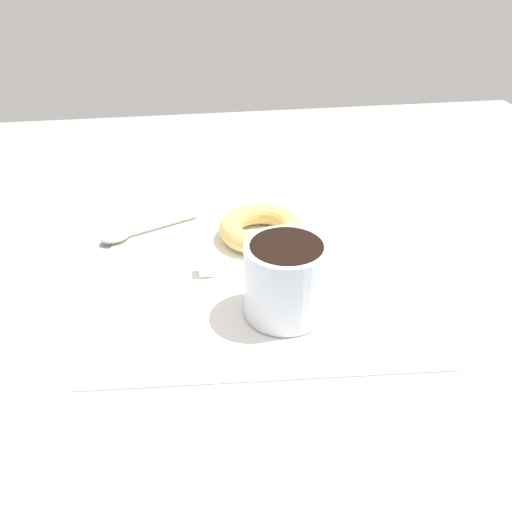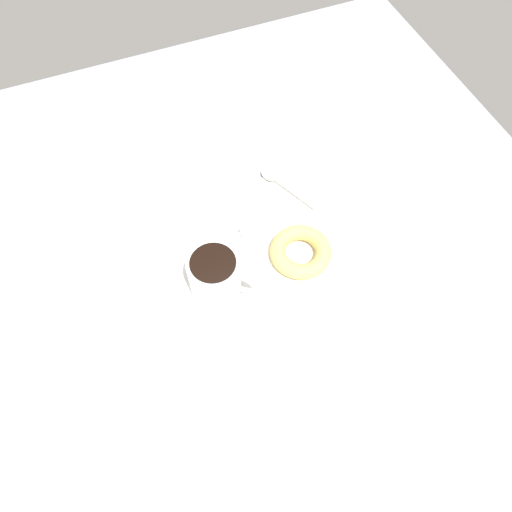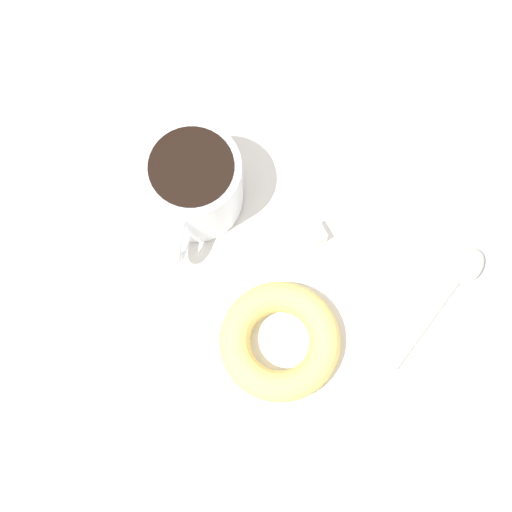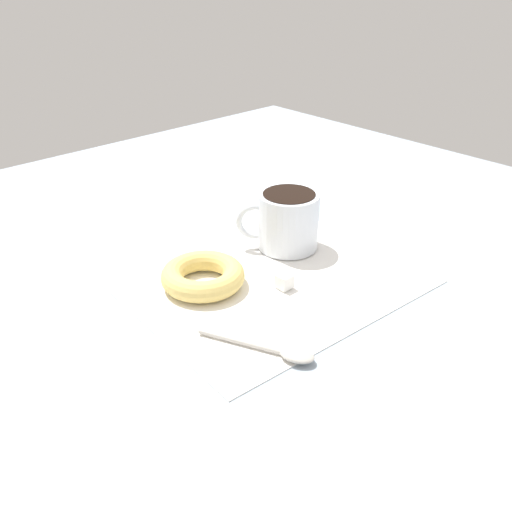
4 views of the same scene
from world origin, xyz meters
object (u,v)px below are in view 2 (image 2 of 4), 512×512
(coffee_cup, at_px, (216,275))
(donut, at_px, (301,252))
(sugar_cube, at_px, (246,233))
(spoon, at_px, (276,180))

(coffee_cup, xyz_separation_m, donut, (0.15, 0.00, -0.03))
(donut, bearing_deg, sugar_cube, 133.84)
(donut, bearing_deg, spoon, 80.77)
(coffee_cup, height_order, sugar_cube, coffee_cup)
(donut, xyz_separation_m, spoon, (0.03, 0.16, -0.01))
(donut, relative_size, spoon, 0.83)
(spoon, xyz_separation_m, sugar_cube, (-0.10, -0.09, 0.00))
(coffee_cup, bearing_deg, donut, 1.15)
(sugar_cube, bearing_deg, donut, -46.16)
(coffee_cup, relative_size, spoon, 0.80)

